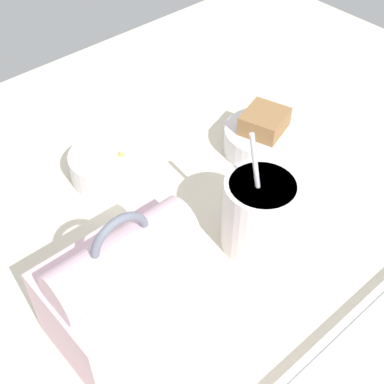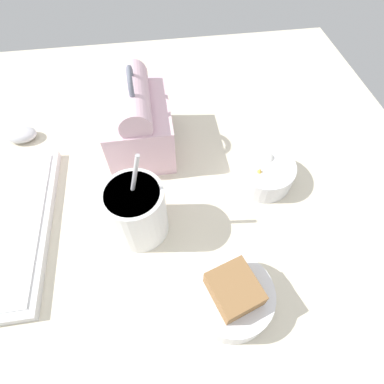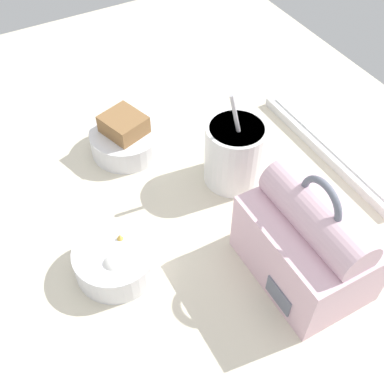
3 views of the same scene
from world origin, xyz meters
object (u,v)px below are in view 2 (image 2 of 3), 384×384
Objects in this scene: lunch_bag at (139,121)px; soup_cup at (137,211)px; bento_bowl_snacks at (263,172)px; keyboard at (12,226)px; computer_mouse at (21,135)px; bento_bowl_sandwich at (232,296)px.

lunch_bag reaches higher than soup_cup.
keyboard is at bearing 95.15° from bento_bowl_snacks.
keyboard is 25.02cm from computer_mouse.
bento_bowl_snacks is 57.19cm from computer_mouse.
soup_cup is at bearing 176.21° from lunch_bag.
keyboard is 51.41cm from bento_bowl_snacks.
bento_bowl_snacks is (4.61, -51.18, 1.62)cm from keyboard.
bento_bowl_sandwich is at bearing -116.87° from keyboard.
bento_bowl_sandwich is (-16.19, -14.09, -3.17)cm from soup_cup.
keyboard is 5.07× the size of computer_mouse.
bento_bowl_sandwich is at bearing -161.81° from lunch_bag.
bento_bowl_sandwich is at bearing -137.32° from computer_mouse.
bento_bowl_sandwich reaches higher than bento_bowl_snacks.
keyboard is at bearing 125.55° from lunch_bag.
keyboard is at bearing 81.98° from soup_cup.
computer_mouse is at bearing 69.20° from bento_bowl_snacks.
soup_cup is 39.48cm from computer_mouse.
lunch_bag is 40.66cm from bento_bowl_sandwich.
soup_cup reaches higher than bento_bowl_snacks.
computer_mouse is at bearing 5.22° from keyboard.
keyboard is 2.69× the size of bento_bowl_sandwich.
bento_bowl_sandwich is 1.88× the size of computer_mouse.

